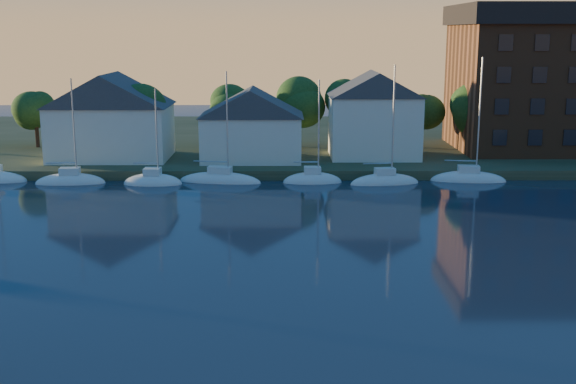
{
  "coord_description": "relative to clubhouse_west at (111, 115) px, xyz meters",
  "views": [
    {
      "loc": [
        -2.34,
        -23.64,
        15.13
      ],
      "look_at": [
        -2.1,
        22.0,
        4.99
      ],
      "focal_mm": 45.0,
      "sensor_mm": 36.0,
      "label": 1
    }
  ],
  "objects": [
    {
      "name": "shoreline_land",
      "position": [
        22.0,
        17.0,
        -5.93
      ],
      "size": [
        160.0,
        50.0,
        2.0
      ],
      "primitive_type": "cube",
      "color": "#2E3921",
      "rests_on": "ground"
    },
    {
      "name": "clubhouse_centre",
      "position": [
        16.0,
        -1.0,
        -0.8
      ],
      "size": [
        11.55,
        8.4,
        8.08
      ],
      "color": "white",
      "rests_on": "shoreline_land"
    },
    {
      "name": "clubhouse_east",
      "position": [
        30.0,
        1.0,
        0.07
      ],
      "size": [
        10.5,
        8.4,
        9.8
      ],
      "color": "white",
      "rests_on": "shoreline_land"
    },
    {
      "name": "tree_line",
      "position": [
        24.0,
        5.0,
        1.24
      ],
      "size": [
        93.4,
        5.4,
        8.9
      ],
      "color": "#382519",
      "rests_on": "shoreline_land"
    },
    {
      "name": "wooden_dock",
      "position": [
        22.0,
        -6.0,
        -5.93
      ],
      "size": [
        120.0,
        3.0,
        1.0
      ],
      "primitive_type": "cube",
      "color": "brown",
      "rests_on": "ground"
    },
    {
      "name": "moored_fleet",
      "position": [
        10.0,
        -9.0,
        -5.83
      ],
      "size": [
        63.5,
        2.4,
        12.05
      ],
      "color": "silver",
      "rests_on": "ground"
    },
    {
      "name": "clubhouse_west",
      "position": [
        0.0,
        0.0,
        0.0
      ],
      "size": [
        13.65,
        9.45,
        9.64
      ],
      "color": "white",
      "rests_on": "shoreline_land"
    }
  ]
}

